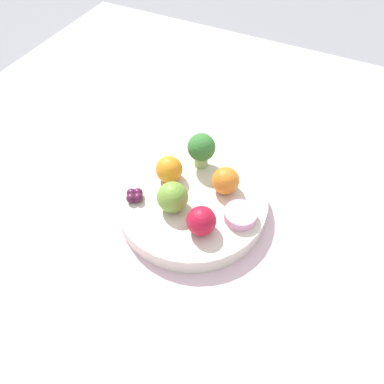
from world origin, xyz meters
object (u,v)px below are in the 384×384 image
(orange_front, at_px, (226,181))
(small_cup, at_px, (240,215))
(apple_red, at_px, (201,221))
(apple_green, at_px, (173,197))
(grape_cluster, at_px, (135,195))
(bowl, at_px, (192,202))
(orange_back, at_px, (169,169))
(broccoli, at_px, (201,149))

(orange_front, relative_size, small_cup, 0.88)
(apple_red, height_order, apple_green, apple_green)
(apple_green, bearing_deg, grape_cluster, -169.03)
(orange_front, distance_m, grape_cluster, 0.15)
(small_cup, bearing_deg, apple_red, -134.78)
(grape_cluster, bearing_deg, orange_front, 33.55)
(bowl, xyz_separation_m, small_cup, (0.09, -0.01, 0.02))
(orange_back, xyz_separation_m, grape_cluster, (-0.03, -0.06, -0.01))
(orange_front, xyz_separation_m, grape_cluster, (-0.12, -0.08, -0.01))
(bowl, distance_m, grape_cluster, 0.10)
(broccoli, height_order, orange_back, broccoli)
(bowl, height_order, small_cup, small_cup)
(bowl, height_order, grape_cluster, grape_cluster)
(bowl, bearing_deg, apple_red, -52.24)
(broccoli, bearing_deg, apple_green, -89.92)
(small_cup, bearing_deg, grape_cluster, -167.10)
(grape_cluster, bearing_deg, bowl, 29.67)
(apple_red, height_order, orange_front, same)
(apple_red, xyz_separation_m, orange_front, (0.00, 0.09, -0.00))
(apple_red, distance_m, orange_back, 0.12)
(orange_front, bearing_deg, apple_green, -130.75)
(bowl, relative_size, apple_green, 5.05)
(broccoli, distance_m, grape_cluster, 0.14)
(apple_red, bearing_deg, grape_cluster, 176.48)
(apple_red, distance_m, grape_cluster, 0.12)
(broccoli, distance_m, orange_back, 0.07)
(broccoli, bearing_deg, apple_red, -64.80)
(bowl, xyz_separation_m, apple_red, (0.04, -0.05, 0.04))
(bowl, relative_size, apple_red, 5.52)
(broccoli, relative_size, apple_red, 1.45)
(apple_green, xyz_separation_m, grape_cluster, (-0.06, -0.01, -0.02))
(apple_red, height_order, grape_cluster, apple_red)
(bowl, relative_size, small_cup, 4.88)
(orange_back, relative_size, grape_cluster, 1.47)
(apple_red, bearing_deg, orange_front, 89.06)
(apple_green, relative_size, grape_cluster, 1.61)
(small_cup, bearing_deg, orange_back, 169.57)
(bowl, xyz_separation_m, apple_green, (-0.02, -0.03, 0.04))
(apple_green, xyz_separation_m, small_cup, (0.10, 0.03, -0.02))
(bowl, distance_m, apple_green, 0.06)
(grape_cluster, relative_size, small_cup, 0.60)
(broccoli, xyz_separation_m, grape_cluster, (-0.06, -0.12, -0.03))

